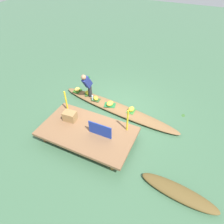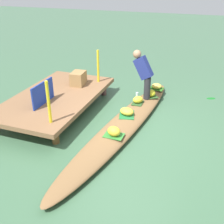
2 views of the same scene
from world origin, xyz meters
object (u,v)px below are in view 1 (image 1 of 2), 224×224
banana_bunch_3 (110,103)px  vendor_boat (117,109)px  banana_bunch_2 (88,92)px  water_bottle (92,98)px  banana_bunch_0 (96,98)px  banana_bunch_1 (131,109)px  banana_bunch_4 (77,89)px  moored_boat (178,192)px  vendor_person (87,84)px  produce_crate (70,116)px  market_banner (100,130)px

banana_bunch_3 → vendor_boat: bearing=-175.2°
banana_bunch_2 → water_bottle: water_bottle is taller
banana_bunch_0 → water_bottle: water_bottle is taller
banana_bunch_1 → water_bottle: (1.73, 0.02, 0.01)m
banana_bunch_1 → water_bottle: water_bottle is taller
vendor_boat → banana_bunch_4: bearing=-0.2°
water_bottle → banana_bunch_2: bearing=-35.8°
moored_boat → banana_bunch_2: banana_bunch_2 is taller
moored_boat → vendor_person: bearing=-25.0°
vendor_boat → vendor_person: 1.56m
banana_bunch_1 → banana_bunch_4: (2.66, -0.28, -0.02)m
moored_boat → vendor_person: size_ratio=1.78×
moored_boat → banana_bunch_1: bearing=-41.3°
water_bottle → produce_crate: produce_crate is taller
market_banner → produce_crate: 1.33m
banana_bunch_2 → banana_bunch_3: size_ratio=0.75×
market_banner → banana_bunch_0: bearing=-57.7°
banana_bunch_1 → market_banner: (0.41, 1.80, 0.36)m
banana_bunch_2 → vendor_person: bearing=126.6°
vendor_boat → banana_bunch_0: (1.00, -0.04, 0.18)m
banana_bunch_0 → water_bottle: (0.13, 0.06, 0.02)m
vendor_boat → banana_bunch_1: 0.63m
banana_bunch_2 → banana_bunch_3: (-1.18, 0.27, -0.01)m
banana_bunch_2 → banana_bunch_4: (0.57, -0.03, -0.01)m
banana_bunch_2 → water_bottle: size_ratio=1.11×
banana_bunch_3 → vendor_person: 1.20m
moored_boat → banana_bunch_1: size_ratio=7.89×
banana_bunch_3 → moored_boat: bearing=142.6°
banana_bunch_1 → banana_bunch_3: banana_bunch_1 is taller
market_banner → banana_bunch_2: bearing=-51.1°
moored_boat → banana_bunch_0: 4.67m
water_bottle → produce_crate: (-0.00, 1.58, 0.28)m
banana_bunch_1 → market_banner: bearing=77.1°
vendor_boat → water_bottle: size_ratio=24.41×
banana_bunch_0 → produce_crate: produce_crate is taller
banana_bunch_3 → water_bottle: water_bottle is taller
banana_bunch_4 → moored_boat: bearing=150.9°
vendor_boat → market_banner: size_ratio=6.50×
moored_boat → produce_crate: 4.17m
produce_crate → moored_boat: bearing=167.5°
banana_bunch_3 → produce_crate: produce_crate is taller
banana_bunch_3 → water_bottle: bearing=-0.5°
produce_crate → banana_bunch_1: bearing=-137.2°
banana_bunch_0 → banana_bunch_1: banana_bunch_1 is taller
vendor_person → moored_boat: bearing=149.2°
banana_bunch_0 → banana_bunch_2: bearing=-22.8°
moored_boat → banana_bunch_0: bearing=-27.1°
vendor_boat → moored_boat: bearing=147.0°
banana_bunch_0 → vendor_boat: bearing=177.8°
banana_bunch_3 → banana_bunch_1: bearing=-178.5°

